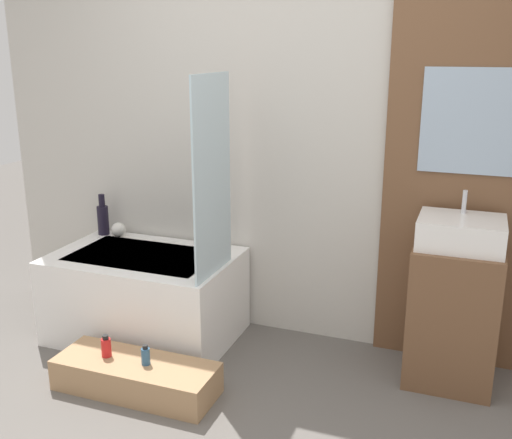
% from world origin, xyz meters
% --- Properties ---
extents(wall_tiled_back, '(4.20, 0.06, 2.60)m').
position_xyz_m(wall_tiled_back, '(0.00, 1.58, 1.30)').
color(wall_tiled_back, beige).
rests_on(wall_tiled_back, ground_plane).
extents(wall_wood_accent, '(0.91, 0.04, 2.60)m').
position_xyz_m(wall_wood_accent, '(0.98, 1.53, 1.31)').
color(wall_wood_accent, brown).
rests_on(wall_wood_accent, ground_plane).
extents(bathtub, '(1.13, 0.74, 0.55)m').
position_xyz_m(bathtub, '(-0.87, 1.16, 0.28)').
color(bathtub, white).
rests_on(bathtub, ground_plane).
extents(glass_shower_screen, '(0.01, 0.47, 1.12)m').
position_xyz_m(glass_shower_screen, '(-0.34, 1.04, 1.11)').
color(glass_shower_screen, silver).
rests_on(glass_shower_screen, bathtub).
extents(wooden_step_bench, '(0.89, 0.32, 0.17)m').
position_xyz_m(wooden_step_bench, '(-0.59, 0.57, 0.09)').
color(wooden_step_bench, '#A87F56').
rests_on(wooden_step_bench, ground_plane).
extents(vanity_cabinet, '(0.46, 0.43, 0.78)m').
position_xyz_m(vanity_cabinet, '(0.98, 1.29, 0.39)').
color(vanity_cabinet, brown).
rests_on(vanity_cabinet, ground_plane).
extents(sink, '(0.44, 0.36, 0.28)m').
position_xyz_m(sink, '(0.98, 1.29, 0.86)').
color(sink, white).
rests_on(sink, vanity_cabinet).
extents(vase_tall_dark, '(0.08, 0.08, 0.28)m').
position_xyz_m(vase_tall_dark, '(-1.35, 1.44, 0.66)').
color(vase_tall_dark, black).
rests_on(vase_tall_dark, bathtub).
extents(vase_round_light, '(0.10, 0.10, 0.10)m').
position_xyz_m(vase_round_light, '(-1.23, 1.43, 0.60)').
color(vase_round_light, silver).
rests_on(vase_round_light, bathtub).
extents(bottle_soap_primary, '(0.05, 0.05, 0.13)m').
position_xyz_m(bottle_soap_primary, '(-0.77, 0.57, 0.23)').
color(bottle_soap_primary, red).
rests_on(bottle_soap_primary, wooden_step_bench).
extents(bottle_soap_secondary, '(0.05, 0.05, 0.11)m').
position_xyz_m(bottle_soap_secondary, '(-0.53, 0.57, 0.22)').
color(bottle_soap_secondary, '#2D567A').
rests_on(bottle_soap_secondary, wooden_step_bench).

